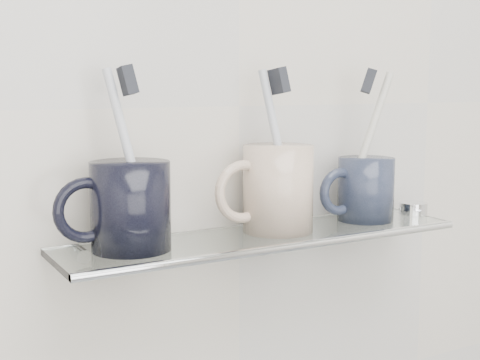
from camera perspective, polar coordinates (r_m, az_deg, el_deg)
wall_back at (r=0.83m, az=-0.07°, el=6.32°), size 2.50×0.00×2.50m
shelf_glass at (r=0.80m, az=2.12°, el=-4.88°), size 0.50×0.12×0.01m
shelf_rail at (r=0.76m, az=4.36°, el=-5.71°), size 0.50×0.01×0.01m
bracket_left at (r=0.76m, az=-13.45°, el=-6.62°), size 0.02×0.03×0.02m
bracket_right at (r=0.96m, az=11.34°, el=-3.49°), size 0.02×0.03×0.02m
mug_left at (r=0.72m, az=-9.31°, el=-2.21°), size 0.10×0.10×0.10m
mug_left_handle at (r=0.71m, az=-13.02°, el=-2.53°), size 0.07×0.01×0.07m
toothbrush_left at (r=0.72m, az=-9.41°, el=1.98°), size 0.05×0.03×0.19m
bristles_left at (r=0.71m, az=-9.56°, el=8.39°), size 0.02×0.03×0.03m
mug_center at (r=0.81m, az=3.28°, el=-0.73°), size 0.09×0.09×0.10m
mug_center_handle at (r=0.78m, az=0.29°, el=-1.00°), size 0.07×0.01×0.07m
toothbrush_center at (r=0.80m, az=3.30°, el=2.71°), size 0.04×0.03×0.19m
bristles_center at (r=0.80m, az=3.35°, el=8.45°), size 0.02×0.03×0.03m
mug_right at (r=0.89m, az=10.68°, el=-0.76°), size 0.08×0.08×0.08m
mug_right_handle at (r=0.86m, az=8.52°, el=-0.98°), size 0.06×0.01×0.06m
toothbrush_right at (r=0.88m, az=10.79°, el=3.08°), size 0.07×0.03×0.18m
bristles_right at (r=0.88m, az=10.93°, el=8.29°), size 0.03×0.03×0.03m
chrome_cap at (r=0.95m, az=14.56°, el=-2.33°), size 0.04×0.04×0.02m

